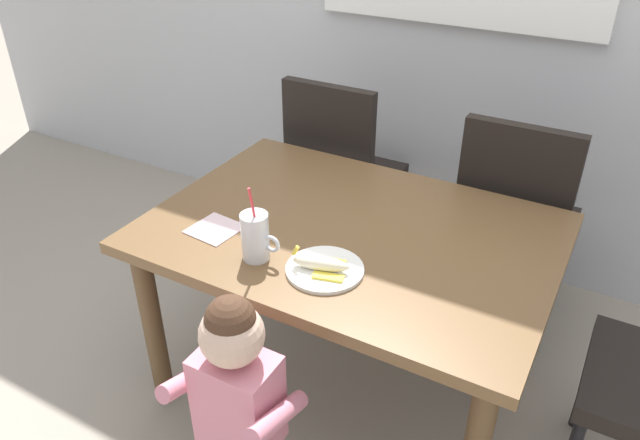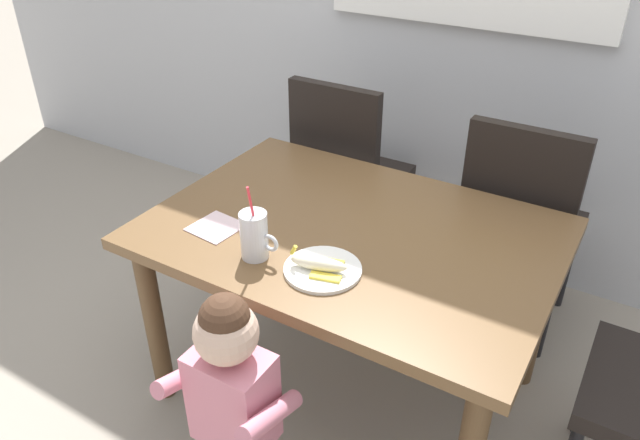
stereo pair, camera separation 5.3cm
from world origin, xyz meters
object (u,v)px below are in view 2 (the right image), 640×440
at_px(dining_chair_left, 346,167).
at_px(milk_cup, 255,238).
at_px(dining_table, 351,253).
at_px(snack_plate, 323,269).
at_px(dining_chair_right, 520,218).
at_px(peeled_banana, 319,264).
at_px(toddler_standing, 232,389).
at_px(paper_napkin, 216,227).

xyz_separation_m(dining_chair_left, milk_cup, (0.23, -0.98, 0.24)).
xyz_separation_m(dining_table, snack_plate, (0.04, -0.25, 0.10)).
height_order(dining_chair_right, peeled_banana, dining_chair_right).
distance_m(dining_chair_right, toddler_standing, 1.33).
xyz_separation_m(dining_table, milk_cup, (-0.17, -0.29, 0.16)).
bearing_deg(paper_napkin, milk_cup, -17.33).
bearing_deg(snack_plate, milk_cup, -169.43).
distance_m(dining_chair_right, peeled_banana, 1.01).
height_order(dining_chair_left, snack_plate, dining_chair_left).
height_order(toddler_standing, paper_napkin, toddler_standing).
xyz_separation_m(dining_table, dining_chair_right, (0.40, 0.65, -0.08)).
height_order(dining_table, snack_plate, snack_plate).
bearing_deg(dining_chair_left, snack_plate, 114.97).
relative_size(dining_chair_right, snack_plate, 4.17).
bearing_deg(dining_chair_left, paper_napkin, 91.19).
bearing_deg(dining_table, milk_cup, -120.79).
relative_size(milk_cup, paper_napkin, 1.68).
bearing_deg(peeled_banana, dining_table, 97.75).
relative_size(dining_chair_left, dining_chair_right, 1.00).
bearing_deg(paper_napkin, peeled_banana, -5.13).
xyz_separation_m(toddler_standing, paper_napkin, (-0.35, 0.39, 0.19)).
xyz_separation_m(milk_cup, paper_napkin, (-0.21, 0.06, -0.06)).
distance_m(toddler_standing, snack_plate, 0.42).
relative_size(snack_plate, paper_napkin, 1.53).
height_order(dining_chair_right, paper_napkin, dining_chair_right).
bearing_deg(dining_chair_right, milk_cup, 58.68).
xyz_separation_m(toddler_standing, milk_cup, (-0.14, 0.32, 0.26)).
xyz_separation_m(dining_table, paper_napkin, (-0.38, -0.22, 0.10)).
distance_m(dining_table, dining_chair_right, 0.77).
distance_m(dining_table, paper_napkin, 0.45).
bearing_deg(dining_table, paper_napkin, -149.42).
relative_size(dining_chair_right, toddler_standing, 1.15).
height_order(peeled_banana, paper_napkin, peeled_banana).
bearing_deg(peeled_banana, snack_plate, 71.52).
bearing_deg(dining_chair_right, paper_napkin, 48.31).
xyz_separation_m(dining_table, peeled_banana, (0.04, -0.26, 0.13)).
height_order(milk_cup, peeled_banana, milk_cup).
distance_m(dining_table, snack_plate, 0.27).
bearing_deg(snack_plate, peeled_banana, -108.48).
xyz_separation_m(dining_chair_right, milk_cup, (-0.57, -0.94, 0.24)).
xyz_separation_m(snack_plate, peeled_banana, (-0.00, -0.01, 0.03)).
distance_m(peeled_banana, paper_napkin, 0.42).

